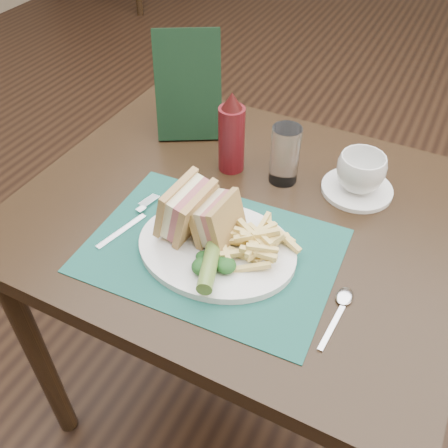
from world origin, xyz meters
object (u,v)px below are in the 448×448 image
Objects in this scene: placemat at (212,250)px; coffee_cup at (361,172)px; plate at (217,249)px; drinking_glass at (285,155)px; sandwich_half_a at (176,204)px; check_presenter at (188,86)px; sandwich_half_b at (208,215)px; saucer at (357,189)px; table_main at (238,317)px; ketchup_bottle at (232,132)px.

coffee_cup is at bearing 57.19° from placemat.
plate is 2.31× the size of drinking_glass.
sandwich_half_a is 0.37m from check_presenter.
drinking_glass is (0.06, 0.24, 0.00)m from sandwich_half_b.
check_presenter is at bearing 174.34° from saucer.
check_presenter reaches higher than placemat.
table_main is at bearing 91.97° from placemat.
sandwich_half_a is 0.85× the size of drinking_glass.
placemat is at bearing -43.85° from sandwich_half_b.
sandwich_half_a is at bearing -115.21° from drinking_glass.
sandwich_half_b is 0.25m from drinking_glass.
sandwich_half_a is at bearing 170.71° from placemat.
saucer is at bearing -35.25° from check_presenter.
sandwich_half_b is 0.62× the size of saucer.
ketchup_bottle is at bearing 93.25° from sandwich_half_a.
drinking_glass reaches higher than plate.
drinking_glass is 0.29m from check_presenter.
check_presenter is (-0.16, 0.09, 0.03)m from ketchup_bottle.
ketchup_bottle is (-0.08, 0.25, 0.09)m from placemat.
check_presenter is at bearing 150.35° from ketchup_bottle.
plate is 0.11m from sandwich_half_a.
check_presenter is (-0.43, 0.04, 0.07)m from coffee_cup.
plate is 0.07m from sandwich_half_b.
sandwich_half_b is at bearing 10.95° from sandwich_half_a.
ketchup_bottle is 0.74× the size of check_presenter.
ketchup_bottle reaches higher than placemat.
table_main is 0.49m from ketchup_bottle.
ketchup_bottle is at bearing 109.93° from sandwich_half_b.
sandwich_half_a is 0.06m from sandwich_half_b.
drinking_glass is (0.03, 0.26, 0.06)m from plate.
coffee_cup is at bearing 38.65° from table_main.
placemat reaches higher than table_main.
placemat is 3.05× the size of saucer.
sandwich_half_a is 0.40m from saucer.
sandwich_half_a is 0.44× the size of check_presenter.
placemat is 0.27m from drinking_glass.
sandwich_half_b is (-0.03, 0.02, 0.05)m from plate.
sandwich_half_a is (-0.08, -0.13, 0.45)m from table_main.
sandwich_half_b reaches higher than saucer.
plate is at bearing -69.43° from ketchup_bottle.
placemat is at bearing -88.03° from table_main.
saucer is (0.20, 0.16, 0.38)m from table_main.
coffee_cup reaches higher than placemat.
table_main is 8.95× the size of coffee_cup.
placemat is 4.16× the size of sandwich_half_a.
plate is at bearing 3.08° from placemat.
check_presenter is at bearing 118.70° from sandwich_half_a.
drinking_glass is at bearing -167.63° from saucer.
coffee_cup is 0.28m from ketchup_bottle.
saucer is 1.15× the size of drinking_glass.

